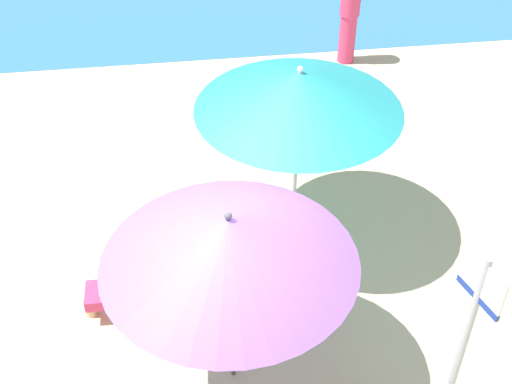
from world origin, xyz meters
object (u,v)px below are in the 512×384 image
at_px(umbrella_purple, 229,241).
at_px(person_a, 349,15).
at_px(warning_sign, 467,332).
at_px(umbrella_teal, 299,91).
at_px(person_b, 115,278).
at_px(beach_chair_a, 179,248).

height_order(umbrella_purple, person_a, umbrella_purple).
bearing_deg(warning_sign, umbrella_purple, 136.51).
xyz_separation_m(umbrella_teal, person_b, (-1.90, -0.95, -1.33)).
bearing_deg(person_b, umbrella_purple, 139.32).
relative_size(umbrella_purple, person_b, 2.15).
height_order(person_a, person_b, person_a).
distance_m(umbrella_purple, person_b, 1.81).
bearing_deg(umbrella_teal, warning_sign, -74.16).
distance_m(beach_chair_a, person_b, 0.81).
xyz_separation_m(person_b, warning_sign, (2.66, -1.71, 0.86)).
bearing_deg(person_b, umbrella_teal, -153.20).
relative_size(beach_chair_a, warning_sign, 0.30).
xyz_separation_m(umbrella_teal, beach_chair_a, (-1.28, -0.46, -1.49)).
bearing_deg(beach_chair_a, person_a, 53.96).
bearing_deg(warning_sign, beach_chair_a, 116.05).
relative_size(umbrella_teal, person_a, 1.37).
relative_size(umbrella_purple, beach_chair_a, 3.22).
bearing_deg(beach_chair_a, person_b, -144.30).
relative_size(beach_chair_a, person_a, 0.42).
relative_size(umbrella_teal, beach_chair_a, 3.28).
bearing_deg(umbrella_purple, umbrella_teal, 64.60).
xyz_separation_m(umbrella_purple, beach_chair_a, (-0.40, 1.38, -1.35)).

